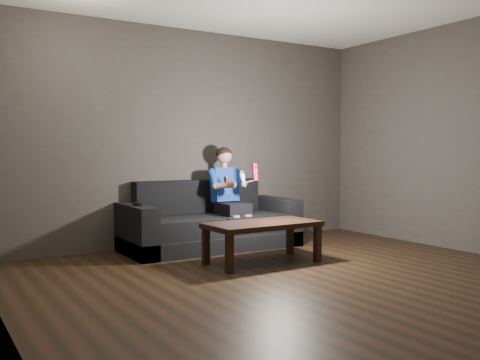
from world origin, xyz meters
TOP-DOWN VIEW (x-y plane):
  - floor at (0.00, 0.00)m, footprint 5.00×5.00m
  - back_wall at (0.00, 2.50)m, footprint 5.00×0.04m
  - left_wall at (-2.50, 0.00)m, footprint 0.04×5.00m
  - sofa at (0.05, 2.09)m, footprint 2.11×0.91m
  - child at (0.29, 2.04)m, footprint 0.47×0.58m
  - wii_remote_red at (0.38, 1.59)m, footprint 0.06×0.08m
  - nunchuk_white at (0.21, 1.60)m, footprint 0.07×0.10m
  - wii_remote_black at (-0.90, 2.01)m, footprint 0.05×0.17m
  - coffee_table at (0.11, 1.03)m, footprint 1.21×0.63m

SIDE VIEW (x-z plane):
  - floor at x=0.00m, z-range 0.00..0.00m
  - sofa at x=0.05m, z-range -0.14..0.67m
  - coffee_table at x=0.11m, z-range 0.16..0.59m
  - wii_remote_black at x=-0.90m, z-range 0.57..0.61m
  - child at x=0.29m, z-range 0.13..1.29m
  - nunchuk_white at x=0.21m, z-range 0.81..0.96m
  - wii_remote_red at x=0.38m, z-range 0.83..1.03m
  - back_wall at x=0.00m, z-range 0.00..2.70m
  - left_wall at x=-2.50m, z-range 0.00..2.70m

